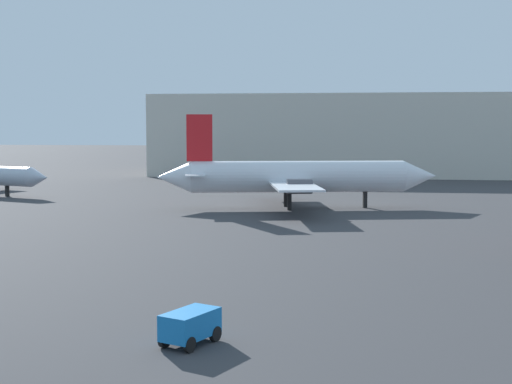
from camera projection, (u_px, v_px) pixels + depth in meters
airplane_distant at (296, 177)px, 74.37m from camera, size 28.71×23.37×9.54m
baggage_cart at (190, 325)px, 28.08m from camera, size 2.18×2.72×1.30m
terminal_building at (342, 135)px, 129.42m from camera, size 63.37×27.51×13.60m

